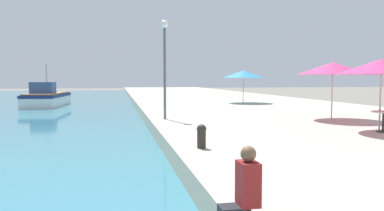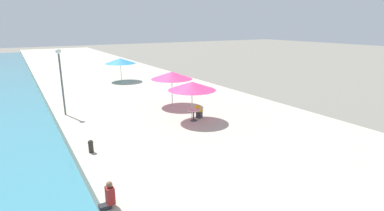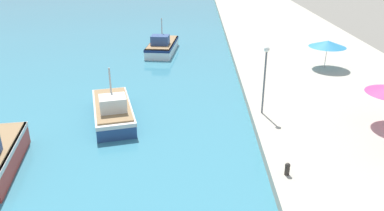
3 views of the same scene
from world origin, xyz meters
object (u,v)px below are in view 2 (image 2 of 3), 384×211
object	(u,v)px
cafe_chair_left	(199,113)
mooring_bollard	(91,146)
cafe_umbrella_pink	(192,86)
cafe_umbrella_striped	(120,61)
lamppost	(61,71)
cafe_table	(194,113)
cafe_umbrella_white	(172,75)
person_at_quay	(109,196)

from	to	relation	value
cafe_chair_left	mooring_bollard	distance (m)	7.84
cafe_umbrella_pink	cafe_chair_left	world-z (taller)	cafe_umbrella_pink
cafe_umbrella_striped	mooring_bollard	size ratio (longest dim) A/B	5.10
cafe_umbrella_pink	lamppost	bearing A→B (deg)	141.16
cafe_table	mooring_bollard	size ratio (longest dim) A/B	1.22
cafe_umbrella_pink	cafe_umbrella_white	world-z (taller)	cafe_umbrella_white
cafe_umbrella_striped	mooring_bollard	distance (m)	19.49
cafe_umbrella_pink	cafe_umbrella_white	size ratio (longest dim) A/B	0.97
cafe_umbrella_striped	lamppost	bearing A→B (deg)	-125.40
cafe_chair_left	person_at_quay	xyz separation A→B (m)	(-8.10, -7.07, 0.10)
cafe_umbrella_striped	mooring_bollard	world-z (taller)	cafe_umbrella_striped
cafe_umbrella_white	person_at_quay	bearing A→B (deg)	-126.47
mooring_bollard	cafe_chair_left	bearing A→B (deg)	15.10
cafe_umbrella_pink	cafe_umbrella_striped	distance (m)	16.09
cafe_umbrella_striped	cafe_table	distance (m)	16.33
cafe_table	lamppost	bearing A→B (deg)	140.54
person_at_quay	cafe_umbrella_white	bearing A→B (deg)	53.53
person_at_quay	mooring_bollard	bearing A→B (deg)	83.94
cafe_umbrella_white	cafe_chair_left	world-z (taller)	cafe_umbrella_white
mooring_bollard	lamppost	distance (m)	7.94
cafe_chair_left	mooring_bollard	xyz separation A→B (m)	(-7.57, -2.04, 0.02)
lamppost	mooring_bollard	bearing A→B (deg)	-89.59
cafe_umbrella_striped	cafe_table	xyz separation A→B (m)	(-0.46, -16.23, -1.70)
cafe_umbrella_striped	cafe_table	world-z (taller)	cafe_umbrella_striped
cafe_umbrella_white	mooring_bollard	bearing A→B (deg)	-142.06
mooring_bollard	lamppost	xyz separation A→B (m)	(-0.05, 7.45, 2.74)
cafe_umbrella_white	lamppost	distance (m)	7.76
cafe_umbrella_white	mooring_bollard	xyz separation A→B (m)	(-7.51, -5.85, -2.01)
cafe_umbrella_pink	cafe_chair_left	bearing A→B (deg)	16.09
cafe_umbrella_white	cafe_umbrella_striped	world-z (taller)	cafe_umbrella_white
lamppost	cafe_chair_left	bearing A→B (deg)	-35.35
person_at_quay	mooring_bollard	xyz separation A→B (m)	(0.53, 5.03, -0.08)
cafe_umbrella_pink	cafe_table	xyz separation A→B (m)	(0.03, -0.15, -1.77)
cafe_table	cafe_chair_left	size ratio (longest dim) A/B	0.88
cafe_umbrella_white	lamppost	bearing A→B (deg)	168.09
cafe_chair_left	person_at_quay	distance (m)	10.75
cafe_umbrella_striped	cafe_umbrella_white	bearing A→B (deg)	-89.47
person_at_quay	lamppost	bearing A→B (deg)	87.79
cafe_umbrella_white	cafe_table	size ratio (longest dim) A/B	3.96
cafe_umbrella_striped	cafe_chair_left	size ratio (longest dim) A/B	3.66
cafe_umbrella_pink	cafe_chair_left	distance (m)	2.09
cafe_table	cafe_chair_left	world-z (taller)	cafe_chair_left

